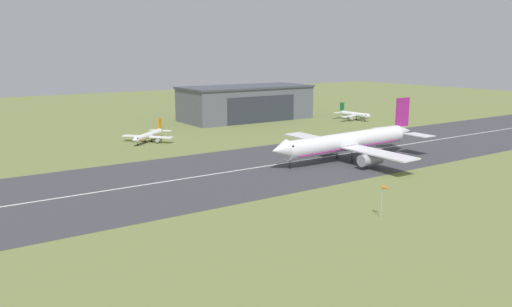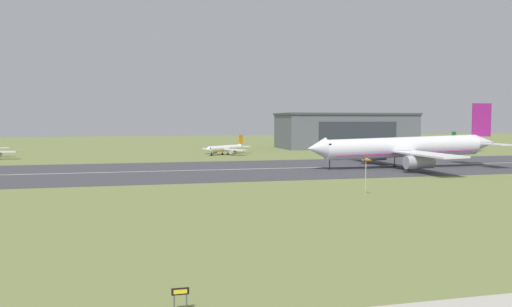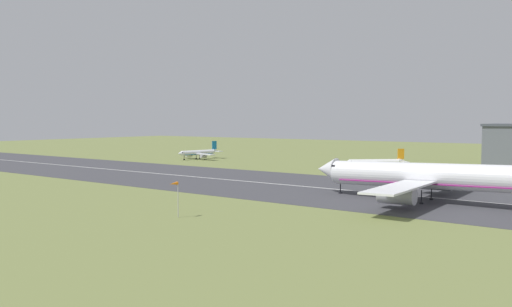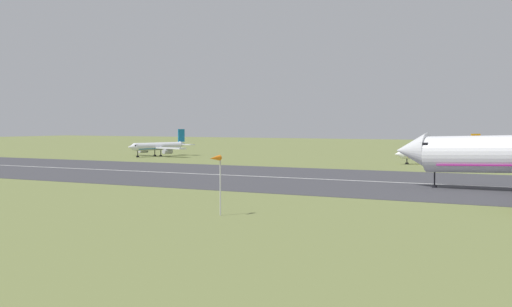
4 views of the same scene
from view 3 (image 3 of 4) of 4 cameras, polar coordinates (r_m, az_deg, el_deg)
name	(u,v)px [view 3 (image 3 of 4)]	position (r m, az deg, el deg)	size (l,w,h in m)	color
ground_plane	(99,224)	(90.65, -17.55, -7.71)	(713.09, 713.09, 0.00)	olive
runway_strip	(290,185)	(137.45, 3.88, -3.64)	(473.09, 53.76, 0.06)	#3D3D42
runway_centreline	(290,185)	(137.44, 3.88, -3.63)	(425.79, 0.70, 0.01)	silver
airplane_landing	(431,177)	(114.51, 19.34, -2.54)	(56.92, 53.23, 18.13)	white
airplane_parked_west	(375,163)	(188.00, 13.42, -1.01)	(20.96, 19.65, 7.42)	white
airplane_parked_east	(198,153)	(230.45, -6.62, 0.07)	(23.76, 22.57, 8.13)	silver
windsock_pole	(174,186)	(91.79, -9.34, -3.70)	(0.68, 2.28, 6.68)	#B7B7BC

